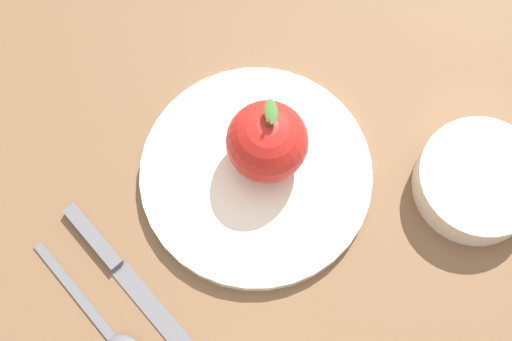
# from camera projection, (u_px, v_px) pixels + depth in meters

# --- Properties ---
(ground_plane) EXTENTS (2.40, 2.40, 0.00)m
(ground_plane) POSITION_uv_depth(u_px,v_px,m) (247.00, 186.00, 0.72)
(ground_plane) COLOR brown
(dinner_plate) EXTENTS (0.23, 0.23, 0.01)m
(dinner_plate) POSITION_uv_depth(u_px,v_px,m) (256.00, 174.00, 0.72)
(dinner_plate) COLOR silver
(dinner_plate) RESTS_ON ground_plane
(apple) EXTENTS (0.08, 0.08, 0.09)m
(apple) POSITION_uv_depth(u_px,v_px,m) (267.00, 142.00, 0.68)
(apple) COLOR #B21E19
(apple) RESTS_ON dinner_plate
(side_bowl) EXTENTS (0.12, 0.12, 0.04)m
(side_bowl) POSITION_uv_depth(u_px,v_px,m) (479.00, 180.00, 0.70)
(side_bowl) COLOR silver
(side_bowl) RESTS_ON ground_plane
(knife) EXTENTS (0.11, 0.17, 0.01)m
(knife) POSITION_uv_depth(u_px,v_px,m) (118.00, 266.00, 0.69)
(knife) COLOR #59595E
(knife) RESTS_ON ground_plane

